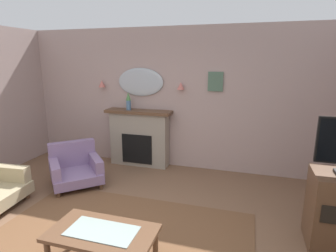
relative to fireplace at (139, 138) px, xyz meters
The scene contains 10 objects.
wall_back 1.11m from the fireplace, 17.21° to the left, with size 7.25×0.10×2.77m, color #B29993.
patterned_rug 2.71m from the fireplace, 74.37° to the right, with size 3.20×2.40×0.01m, color brown.
fireplace is the anchor object (origin of this frame).
mantel_vase_left 0.80m from the fireplace, behind, with size 0.10×0.10×0.36m.
wall_mirror 1.15m from the fireplace, 90.00° to the left, with size 0.96×0.06×0.56m, color #B2BCC6.
wall_sconce_left 1.38m from the fireplace, behind, with size 0.14×0.14×0.14m, color #D17066.
wall_sconce_right 1.38m from the fireplace, ahead, with size 0.14×0.14×0.14m, color #D17066.
framed_picture 1.91m from the fireplace, ahead, with size 0.28×0.03×0.36m, color #4C6B56.
coffee_table 2.99m from the fireplace, 74.72° to the right, with size 1.10×0.60×0.45m.
armchair_beside_couch 1.41m from the fireplace, 122.16° to the right, with size 1.14×1.15×0.71m.
Camera 1 is at (1.44, -2.32, 2.14)m, focal length 29.57 mm.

